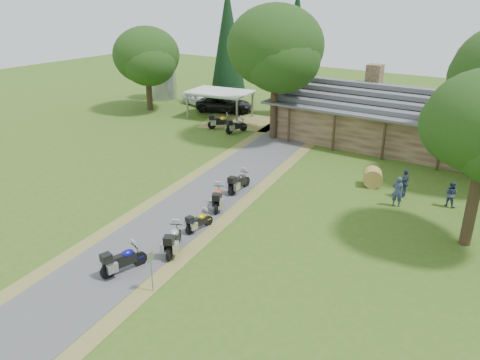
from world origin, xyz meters
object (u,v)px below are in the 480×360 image
Objects in this scene: silo at (163,72)px; motorcycle_carport_a at (221,121)px; motorcycle_row_b at (173,238)px; car_dark_suv at (225,100)px; carport at (220,104)px; motorcycle_row_d at (218,197)px; lodge at (403,116)px; motorcycle_row_c at (199,220)px; hay_bale at (373,177)px; motorcycle_row_e at (239,181)px; motorcycle_carport_b at (236,125)px; motorcycle_row_a at (123,258)px; car_white_sedan at (199,97)px.

silo reaches higher than motorcycle_carport_a.
car_dark_suv is at bearing 4.12° from motorcycle_row_b.
carport is 2.98× the size of motorcycle_row_d.
motorcycle_row_c is (-4.51, -20.98, -1.88)m from lodge.
silo reaches higher than car_dark_suv.
lodge reaches higher than car_dark_suv.
silo is at bearing 157.10° from hay_bale.
lodge reaches higher than motorcycle_row_c.
motorcycle_row_c is 5.64m from motorcycle_row_e.
motorcycle_carport_b is at bearing -46.61° from carport.
carport is 3.02× the size of motorcycle_row_a.
motorcycle_row_c is at bearing -101.70° from motorcycle_carport_a.
motorcycle_carport_a is (-10.41, 21.79, 0.03)m from motorcycle_row_a.
carport is at bearing 68.81° from motorcycle_carport_b.
silo is at bearing 154.31° from carport.
motorcycle_carport_b is at bearing 0.37° from motorcycle_row_d.
carport reaches higher than motorcycle_row_a.
motorcycle_row_d is (12.38, -17.26, -0.62)m from carport.
silo is at bearing 108.20° from motorcycle_carport_a.
lodge reaches higher than carport.
motorcycle_carport_b is at bearing 34.56° from motorcycle_row_e.
motorcycle_row_b is at bearing 162.55° from motorcycle_row_d.
lodge is 10.06× the size of motorcycle_carport_a.
motorcycle_row_e reaches higher than hay_bale.
motorcycle_carport_a is at bearing -166.32° from car_dark_suv.
silo is 10.07m from car_dark_suv.
silo is 33.76m from motorcycle_row_c.
car_dark_suv is at bearing 61.20° from motorcycle_carport_b.
motorcycle_carport_b is at bearing -25.25° from silo.
motorcycle_carport_a is 2.02m from motorcycle_carport_b.
car_white_sedan is (-22.78, 2.01, -1.48)m from lodge.
carport reaches higher than motorcycle_row_e.
car_dark_suv reaches higher than motorcycle_row_a.
motorcycle_row_c is at bearing -168.76° from motorcycle_row_e.
motorcycle_row_c is at bearing -102.14° from lodge.
lodge is at bearing 96.42° from hay_bale.
car_white_sedan is 26.73m from motorcycle_row_d.
motorcycle_row_d is at bearing -41.93° from silo.
motorcycle_carport_a reaches higher than motorcycle_row_a.
motorcycle_carport_b is (-7.60, 10.88, 0.01)m from motorcycle_row_e.
motorcycle_row_b is at bearing -111.36° from hay_bale.
motorcycle_row_c is 0.81× the size of motorcycle_row_d.
motorcycle_row_b is at bearing -66.36° from carport.
carport is at bearing 5.83° from motorcycle_row_d.
motorcycle_carport_a is (7.54, -6.27, -0.24)m from car_white_sedan.
motorcycle_carport_b is at bearing -107.22° from car_white_sedan.
silo is 31.28m from motorcycle_row_d.
carport is 2.89× the size of motorcycle_carport_a.
lodge is at bearing -28.78° from motorcycle_carport_a.
silo is 29.25m from motorcycle_row_e.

